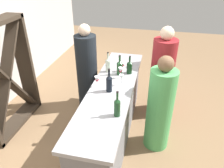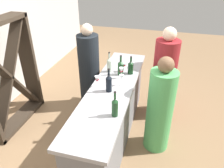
{
  "view_description": "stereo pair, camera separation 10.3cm",
  "coord_description": "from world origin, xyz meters",
  "px_view_note": "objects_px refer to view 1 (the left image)",
  "views": [
    {
      "loc": [
        -2.41,
        -0.54,
        2.42
      ],
      "look_at": [
        0.0,
        0.0,
        0.97
      ],
      "focal_mm": 34.67,
      "sensor_mm": 36.0,
      "label": 1
    },
    {
      "loc": [
        -2.39,
        -0.64,
        2.42
      ],
      "look_at": [
        0.0,
        0.0,
        0.97
      ],
      "focal_mm": 34.67,
      "sensor_mm": 36.0,
      "label": 2
    }
  ],
  "objects_px": {
    "wine_glass_far_left": "(97,80)",
    "wine_bottle_second_left_near_black": "(109,83)",
    "wine_rack": "(5,79)",
    "wine_bottle_center_olive_green": "(120,67)",
    "wine_bottle_rightmost_dark_green": "(129,67)",
    "wine_glass_near_right": "(122,65)",
    "person_right_guest": "(87,71)",
    "wine_glass_near_left": "(121,78)",
    "person_center_guest": "(160,108)",
    "person_left_guest": "(162,76)",
    "wine_bottle_second_right_clear_pale": "(108,64)",
    "wine_bottle_leftmost_olive_green": "(117,107)",
    "wine_glass_near_center": "(120,71)"
  },
  "relations": [
    {
      "from": "wine_rack",
      "to": "wine_bottle_leftmost_olive_green",
      "type": "bearing_deg",
      "value": -107.33
    },
    {
      "from": "wine_rack",
      "to": "person_center_guest",
      "type": "xyz_separation_m",
      "value": [
        0.04,
        -2.31,
        -0.2
      ]
    },
    {
      "from": "person_left_guest",
      "to": "person_right_guest",
      "type": "relative_size",
      "value": 1.01
    },
    {
      "from": "wine_glass_near_left",
      "to": "person_right_guest",
      "type": "xyz_separation_m",
      "value": [
        0.7,
        0.74,
        -0.33
      ]
    },
    {
      "from": "person_right_guest",
      "to": "wine_bottle_leftmost_olive_green",
      "type": "bearing_deg",
      "value": -76.77
    },
    {
      "from": "wine_bottle_second_right_clear_pale",
      "to": "wine_bottle_rightmost_dark_green",
      "type": "height_order",
      "value": "wine_bottle_second_right_clear_pale"
    },
    {
      "from": "wine_bottle_rightmost_dark_green",
      "to": "wine_glass_near_left",
      "type": "distance_m",
      "value": 0.37
    },
    {
      "from": "wine_rack",
      "to": "wine_glass_near_right",
      "type": "distance_m",
      "value": 1.78
    },
    {
      "from": "wine_bottle_second_right_clear_pale",
      "to": "wine_rack",
      "type": "bearing_deg",
      "value": 106.47
    },
    {
      "from": "wine_glass_far_left",
      "to": "person_left_guest",
      "type": "bearing_deg",
      "value": -43.8
    },
    {
      "from": "person_center_guest",
      "to": "wine_bottle_leftmost_olive_green",
      "type": "bearing_deg",
      "value": 33.2
    },
    {
      "from": "wine_glass_near_right",
      "to": "person_right_guest",
      "type": "xyz_separation_m",
      "value": [
        0.28,
        0.67,
        -0.32
      ]
    },
    {
      "from": "wine_bottle_second_left_near_black",
      "to": "wine_bottle_rightmost_dark_green",
      "type": "bearing_deg",
      "value": -17.53
    },
    {
      "from": "wine_glass_near_left",
      "to": "wine_glass_near_right",
      "type": "bearing_deg",
      "value": 8.36
    },
    {
      "from": "wine_rack",
      "to": "wine_glass_far_left",
      "type": "distance_m",
      "value": 1.46
    },
    {
      "from": "wine_rack",
      "to": "wine_glass_far_left",
      "type": "height_order",
      "value": "wine_rack"
    },
    {
      "from": "wine_glass_near_right",
      "to": "person_right_guest",
      "type": "bearing_deg",
      "value": 67.14
    },
    {
      "from": "wine_bottle_second_left_near_black",
      "to": "wine_bottle_rightmost_dark_green",
      "type": "xyz_separation_m",
      "value": [
        0.56,
        -0.18,
        -0.02
      ]
    },
    {
      "from": "wine_bottle_second_left_near_black",
      "to": "wine_glass_far_left",
      "type": "xyz_separation_m",
      "value": [
        0.08,
        0.18,
        -0.02
      ]
    },
    {
      "from": "wine_bottle_second_left_near_black",
      "to": "wine_glass_near_left",
      "type": "bearing_deg",
      "value": -33.57
    },
    {
      "from": "wine_glass_far_left",
      "to": "wine_rack",
      "type": "bearing_deg",
      "value": 89.0
    },
    {
      "from": "wine_bottle_rightmost_dark_green",
      "to": "person_left_guest",
      "type": "bearing_deg",
      "value": -50.19
    },
    {
      "from": "wine_bottle_second_left_near_black",
      "to": "wine_bottle_rightmost_dark_green",
      "type": "height_order",
      "value": "wine_bottle_second_left_near_black"
    },
    {
      "from": "wine_bottle_rightmost_dark_green",
      "to": "person_left_guest",
      "type": "xyz_separation_m",
      "value": [
        0.41,
        -0.49,
        -0.32
      ]
    },
    {
      "from": "wine_bottle_rightmost_dark_green",
      "to": "wine_glass_far_left",
      "type": "height_order",
      "value": "wine_bottle_rightmost_dark_green"
    },
    {
      "from": "wine_bottle_center_olive_green",
      "to": "person_right_guest",
      "type": "xyz_separation_m",
      "value": [
        0.39,
        0.65,
        -0.33
      ]
    },
    {
      "from": "wine_bottle_second_left_near_black",
      "to": "wine_bottle_second_right_clear_pale",
      "type": "relative_size",
      "value": 1.03
    },
    {
      "from": "wine_glass_near_center",
      "to": "wine_glass_far_left",
      "type": "bearing_deg",
      "value": 139.46
    },
    {
      "from": "wine_bottle_center_olive_green",
      "to": "wine_bottle_rightmost_dark_green",
      "type": "height_order",
      "value": "wine_bottle_center_olive_green"
    },
    {
      "from": "wine_bottle_rightmost_dark_green",
      "to": "person_left_guest",
      "type": "relative_size",
      "value": 0.18
    },
    {
      "from": "wine_bottle_leftmost_olive_green",
      "to": "wine_bottle_second_left_near_black",
      "type": "xyz_separation_m",
      "value": [
        0.47,
        0.2,
        0.0
      ]
    },
    {
      "from": "person_right_guest",
      "to": "wine_glass_near_center",
      "type": "bearing_deg",
      "value": -53.93
    },
    {
      "from": "wine_glass_near_left",
      "to": "wine_glass_far_left",
      "type": "relative_size",
      "value": 1.04
    },
    {
      "from": "wine_glass_far_left",
      "to": "wine_bottle_second_left_near_black",
      "type": "bearing_deg",
      "value": -113.22
    },
    {
      "from": "wine_bottle_center_olive_green",
      "to": "wine_glass_near_left",
      "type": "bearing_deg",
      "value": -164.54
    },
    {
      "from": "wine_rack",
      "to": "wine_glass_near_center",
      "type": "height_order",
      "value": "wine_rack"
    },
    {
      "from": "wine_bottle_second_left_near_black",
      "to": "wine_bottle_center_olive_green",
      "type": "xyz_separation_m",
      "value": [
        0.49,
        -0.04,
        -0.01
      ]
    },
    {
      "from": "person_right_guest",
      "to": "person_center_guest",
      "type": "bearing_deg",
      "value": -47.68
    },
    {
      "from": "wine_bottle_center_olive_green",
      "to": "wine_bottle_rightmost_dark_green",
      "type": "bearing_deg",
      "value": -64.7
    },
    {
      "from": "wine_bottle_leftmost_olive_green",
      "to": "wine_bottle_center_olive_green",
      "type": "bearing_deg",
      "value": 9.46
    },
    {
      "from": "wine_bottle_leftmost_olive_green",
      "to": "wine_glass_near_left",
      "type": "xyz_separation_m",
      "value": [
        0.66,
        0.08,
        -0.0
      ]
    },
    {
      "from": "wine_glass_far_left",
      "to": "person_right_guest",
      "type": "bearing_deg",
      "value": 27.86
    },
    {
      "from": "wine_bottle_leftmost_olive_green",
      "to": "person_left_guest",
      "type": "xyz_separation_m",
      "value": [
        1.44,
        -0.47,
        -0.33
      ]
    },
    {
      "from": "wine_glass_near_right",
      "to": "person_left_guest",
      "type": "distance_m",
      "value": 0.77
    },
    {
      "from": "wine_bottle_leftmost_olive_green",
      "to": "wine_bottle_center_olive_green",
      "type": "distance_m",
      "value": 0.98
    },
    {
      "from": "wine_glass_near_center",
      "to": "wine_glass_near_right",
      "type": "distance_m",
      "value": 0.22
    },
    {
      "from": "wine_bottle_second_right_clear_pale",
      "to": "wine_bottle_rightmost_dark_green",
      "type": "distance_m",
      "value": 0.32
    },
    {
      "from": "person_center_guest",
      "to": "person_left_guest",
      "type": "bearing_deg",
      "value": -108.91
    },
    {
      "from": "wine_bottle_leftmost_olive_green",
      "to": "person_center_guest",
      "type": "height_order",
      "value": "person_center_guest"
    },
    {
      "from": "wine_bottle_rightmost_dark_green",
      "to": "person_center_guest",
      "type": "bearing_deg",
      "value": -129.82
    }
  ]
}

